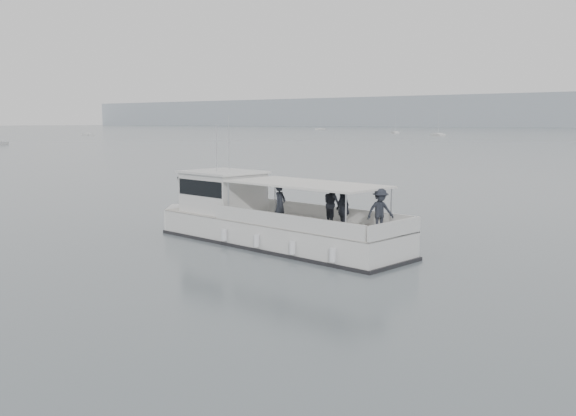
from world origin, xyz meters
The scene contains 2 objects.
ground centered at (0.00, 0.00, 0.00)m, with size 1400.00×1400.00×0.00m, color slate.
tour_boat centered at (-1.07, -1.12, 0.91)m, with size 13.37×4.64×5.56m.
Camera 1 is at (16.14, -21.84, 5.10)m, focal length 40.00 mm.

